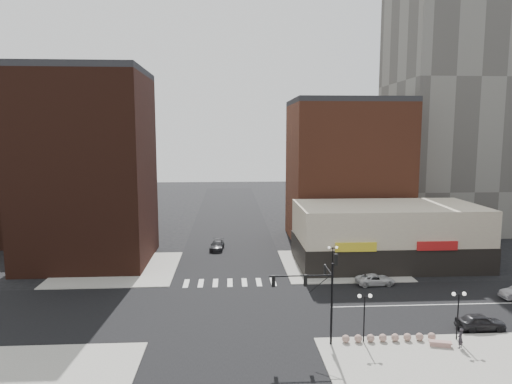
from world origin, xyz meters
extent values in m
plane|color=black|center=(0.00, 0.00, 0.00)|extent=(240.00, 240.00, 0.00)
cube|color=black|center=(0.00, 0.00, 0.01)|extent=(200.00, 14.00, 0.02)
cube|color=black|center=(0.00, 0.00, 0.01)|extent=(14.00, 200.00, 0.02)
cube|color=gray|center=(-14.50, 14.50, 0.06)|extent=(15.00, 15.00, 0.12)
cube|color=gray|center=(14.50, 14.50, 0.06)|extent=(15.00, 15.00, 0.12)
cube|color=gray|center=(16.00, -14.00, 0.06)|extent=(18.00, 14.00, 0.12)
cube|color=#351910|center=(-19.00, 18.50, 12.50)|extent=(16.00, 15.00, 25.00)
cube|color=#351910|center=(-32.00, 34.00, 6.00)|extent=(20.00, 18.00, 12.00)
cube|color=brown|center=(19.00, 29.50, 11.00)|extent=(18.00, 15.00, 22.00)
cube|color=#47443F|center=(60.00, 56.00, 41.00)|extent=(18.00, 18.00, 82.00)
cube|color=beige|center=(21.00, 15.00, 4.00)|extent=(24.00, 12.00, 8.00)
cube|color=black|center=(21.00, 15.00, 1.70)|extent=(24.20, 12.20, 3.40)
cylinder|color=black|center=(8.20, -8.20, 3.50)|extent=(0.18, 0.18, 7.00)
cylinder|color=black|center=(5.60, -8.20, 6.00)|extent=(5.20, 0.11, 0.11)
cylinder|color=black|center=(7.20, -8.20, 5.30)|extent=(1.72, 0.06, 1.46)
cylinder|color=black|center=(8.20, -6.70, 6.00)|extent=(0.11, 3.00, 0.11)
cube|color=black|center=(3.40, -8.20, 5.60)|extent=(0.28, 0.18, 0.95)
sphere|color=red|center=(3.40, -8.20, 5.90)|extent=(0.16, 0.16, 0.16)
cube|color=black|center=(6.00, -8.20, 5.60)|extent=(0.28, 0.18, 0.95)
sphere|color=red|center=(6.00, -8.20, 5.90)|extent=(0.16, 0.16, 0.16)
cube|color=black|center=(8.20, -5.40, 5.60)|extent=(0.18, 0.28, 0.95)
sphere|color=red|center=(8.20, -5.40, 5.90)|extent=(0.16, 0.16, 0.16)
cube|color=black|center=(8.45, -8.20, 7.30)|extent=(0.28, 0.18, 0.95)
sphere|color=red|center=(8.45, -8.20, 7.60)|extent=(0.16, 0.16, 0.16)
cylinder|color=black|center=(11.00, -8.00, 2.12)|extent=(0.11, 0.11, 4.00)
cylinder|color=black|center=(11.00, -8.00, 4.02)|extent=(0.90, 0.06, 0.06)
sphere|color=white|center=(10.55, -8.00, 4.12)|extent=(0.32, 0.32, 0.32)
sphere|color=white|center=(11.45, -8.00, 4.12)|extent=(0.32, 0.32, 0.32)
cylinder|color=black|center=(19.00, -8.00, 2.12)|extent=(0.11, 0.11, 4.00)
cylinder|color=black|center=(19.00, -8.00, 4.02)|extent=(0.90, 0.06, 0.06)
sphere|color=white|center=(18.55, -8.00, 4.12)|extent=(0.32, 0.32, 0.32)
sphere|color=white|center=(19.45, -8.00, 4.12)|extent=(0.32, 0.32, 0.32)
cylinder|color=black|center=(12.00, 8.00, 2.12)|extent=(0.11, 0.11, 4.00)
cylinder|color=black|center=(12.00, 8.00, 4.02)|extent=(0.90, 0.06, 0.06)
sphere|color=white|center=(11.55, 8.00, 4.12)|extent=(0.32, 0.32, 0.32)
sphere|color=white|center=(12.45, 8.00, 4.12)|extent=(0.32, 0.32, 0.32)
sphere|color=gray|center=(9.50, -8.00, 0.44)|extent=(0.65, 0.65, 0.65)
sphere|color=gray|center=(10.55, -8.00, 0.44)|extent=(0.65, 0.65, 0.65)
sphere|color=gray|center=(11.60, -8.00, 0.44)|extent=(0.65, 0.65, 0.65)
sphere|color=gray|center=(12.65, -8.00, 0.44)|extent=(0.65, 0.65, 0.65)
sphere|color=gray|center=(13.70, -8.00, 0.44)|extent=(0.65, 0.65, 0.65)
sphere|color=gray|center=(14.75, -8.00, 0.44)|extent=(0.65, 0.65, 0.65)
sphere|color=gray|center=(15.80, -8.00, 0.44)|extent=(0.65, 0.65, 0.65)
sphere|color=gray|center=(16.85, -8.00, 0.44)|extent=(0.65, 0.65, 0.65)
imported|color=silver|center=(16.70, 6.50, 0.62)|extent=(4.59, 2.35, 1.24)
imported|color=black|center=(22.19, -6.00, 0.72)|extent=(4.27, 1.75, 1.45)
imported|color=black|center=(-1.98, 23.62, 0.68)|extent=(2.33, 4.84, 1.36)
imported|color=#272429|center=(18.51, -9.53, 0.95)|extent=(0.72, 0.69, 1.67)
cube|color=#A47971|center=(17.06, -9.12, 0.27)|extent=(1.64, 0.84, 0.30)
cube|color=#A47971|center=(17.06, -9.12, 0.48)|extent=(1.86, 0.99, 0.12)
camera|label=1|loc=(-0.13, -43.55, 17.46)|focal=32.00mm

